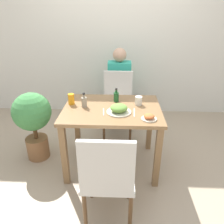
{
  "coord_description": "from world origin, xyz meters",
  "views": [
    {
      "loc": [
        0.09,
        -2.1,
        1.68
      ],
      "look_at": [
        0.0,
        0.0,
        0.68
      ],
      "focal_mm": 35.0,
      "sensor_mm": 36.0,
      "label": 1
    }
  ],
  "objects_px": {
    "potted_plant_left": "(33,118)",
    "chair_near": "(108,175)",
    "side_plate": "(149,117)",
    "drink_cup": "(139,101)",
    "chair_far": "(118,100)",
    "juice_glass": "(71,99)",
    "condiment_bottle": "(84,101)",
    "sauce_bottle": "(116,96)",
    "person_figure": "(119,87)",
    "food_plate": "(119,109)"
  },
  "relations": [
    {
      "from": "chair_far",
      "to": "side_plate",
      "type": "height_order",
      "value": "chair_far"
    },
    {
      "from": "sauce_bottle",
      "to": "condiment_bottle",
      "type": "distance_m",
      "value": 0.37
    },
    {
      "from": "drink_cup",
      "to": "person_figure",
      "type": "bearing_deg",
      "value": 102.35
    },
    {
      "from": "side_plate",
      "to": "sauce_bottle",
      "type": "distance_m",
      "value": 0.53
    },
    {
      "from": "juice_glass",
      "to": "condiment_bottle",
      "type": "bearing_deg",
      "value": -22.81
    },
    {
      "from": "chair_near",
      "to": "side_plate",
      "type": "xyz_separation_m",
      "value": [
        0.36,
        0.53,
        0.25
      ]
    },
    {
      "from": "food_plate",
      "to": "side_plate",
      "type": "height_order",
      "value": "food_plate"
    },
    {
      "from": "side_plate",
      "to": "person_figure",
      "type": "distance_m",
      "value": 1.39
    },
    {
      "from": "chair_near",
      "to": "juice_glass",
      "type": "xyz_separation_m",
      "value": [
        -0.45,
        0.86,
        0.28
      ]
    },
    {
      "from": "side_plate",
      "to": "drink_cup",
      "type": "relative_size",
      "value": 1.56
    },
    {
      "from": "chair_far",
      "to": "drink_cup",
      "type": "xyz_separation_m",
      "value": [
        0.23,
        -0.65,
        0.27
      ]
    },
    {
      "from": "sauce_bottle",
      "to": "person_figure",
      "type": "xyz_separation_m",
      "value": [
        0.02,
        0.92,
        -0.21
      ]
    },
    {
      "from": "drink_cup",
      "to": "sauce_bottle",
      "type": "relative_size",
      "value": 0.58
    },
    {
      "from": "drink_cup",
      "to": "sauce_bottle",
      "type": "xyz_separation_m",
      "value": [
        -0.24,
        0.08,
        0.01
      ]
    },
    {
      "from": "side_plate",
      "to": "chair_far",
      "type": "bearing_deg",
      "value": 107.47
    },
    {
      "from": "side_plate",
      "to": "drink_cup",
      "type": "distance_m",
      "value": 0.35
    },
    {
      "from": "condiment_bottle",
      "to": "side_plate",
      "type": "bearing_deg",
      "value": -22.17
    },
    {
      "from": "condiment_bottle",
      "to": "juice_glass",
      "type": "bearing_deg",
      "value": 157.19
    },
    {
      "from": "chair_near",
      "to": "condiment_bottle",
      "type": "height_order",
      "value": "chair_near"
    },
    {
      "from": "side_plate",
      "to": "drink_cup",
      "type": "xyz_separation_m",
      "value": [
        -0.08,
        0.35,
        0.02
      ]
    },
    {
      "from": "food_plate",
      "to": "potted_plant_left",
      "type": "distance_m",
      "value": 1.04
    },
    {
      "from": "food_plate",
      "to": "condiment_bottle",
      "type": "relative_size",
      "value": 1.53
    },
    {
      "from": "food_plate",
      "to": "side_plate",
      "type": "bearing_deg",
      "value": -26.37
    },
    {
      "from": "chair_near",
      "to": "potted_plant_left",
      "type": "distance_m",
      "value": 1.27
    },
    {
      "from": "food_plate",
      "to": "potted_plant_left",
      "type": "height_order",
      "value": "potted_plant_left"
    },
    {
      "from": "chair_near",
      "to": "side_plate",
      "type": "bearing_deg",
      "value": -123.9
    },
    {
      "from": "food_plate",
      "to": "person_figure",
      "type": "distance_m",
      "value": 1.22
    },
    {
      "from": "potted_plant_left",
      "to": "chair_far",
      "type": "bearing_deg",
      "value": 33.57
    },
    {
      "from": "side_plate",
      "to": "person_figure",
      "type": "bearing_deg",
      "value": 102.41
    },
    {
      "from": "chair_near",
      "to": "person_figure",
      "type": "xyz_separation_m",
      "value": [
        0.06,
        1.88,
        0.07
      ]
    },
    {
      "from": "drink_cup",
      "to": "potted_plant_left",
      "type": "distance_m",
      "value": 1.23
    },
    {
      "from": "chair_near",
      "to": "side_plate",
      "type": "distance_m",
      "value": 0.69
    },
    {
      "from": "chair_near",
      "to": "sauce_bottle",
      "type": "height_order",
      "value": "chair_near"
    },
    {
      "from": "condiment_bottle",
      "to": "potted_plant_left",
      "type": "xyz_separation_m",
      "value": [
        -0.62,
        0.08,
        -0.26
      ]
    },
    {
      "from": "juice_glass",
      "to": "potted_plant_left",
      "type": "xyz_separation_m",
      "value": [
        -0.47,
        0.02,
        -0.26
      ]
    },
    {
      "from": "chair_far",
      "to": "sauce_bottle",
      "type": "bearing_deg",
      "value": -90.93
    },
    {
      "from": "juice_glass",
      "to": "person_figure",
      "type": "xyz_separation_m",
      "value": [
        0.51,
        1.02,
        -0.21
      ]
    },
    {
      "from": "condiment_bottle",
      "to": "person_figure",
      "type": "relative_size",
      "value": 0.14
    },
    {
      "from": "condiment_bottle",
      "to": "chair_near",
      "type": "bearing_deg",
      "value": -69.55
    },
    {
      "from": "condiment_bottle",
      "to": "potted_plant_left",
      "type": "relative_size",
      "value": 0.19
    },
    {
      "from": "food_plate",
      "to": "chair_near",
      "type": "bearing_deg",
      "value": -96.04
    },
    {
      "from": "drink_cup",
      "to": "potted_plant_left",
      "type": "height_order",
      "value": "potted_plant_left"
    },
    {
      "from": "side_plate",
      "to": "potted_plant_left",
      "type": "height_order",
      "value": "potted_plant_left"
    },
    {
      "from": "sauce_bottle",
      "to": "potted_plant_left",
      "type": "relative_size",
      "value": 0.19
    },
    {
      "from": "potted_plant_left",
      "to": "chair_near",
      "type": "bearing_deg",
      "value": -43.79
    },
    {
      "from": "juice_glass",
      "to": "potted_plant_left",
      "type": "distance_m",
      "value": 0.54
    },
    {
      "from": "condiment_bottle",
      "to": "sauce_bottle",
      "type": "bearing_deg",
      "value": 25.33
    },
    {
      "from": "chair_far",
      "to": "potted_plant_left",
      "type": "height_order",
      "value": "chair_far"
    },
    {
      "from": "chair_far",
      "to": "condiment_bottle",
      "type": "relative_size",
      "value": 5.54
    },
    {
      "from": "drink_cup",
      "to": "sauce_bottle",
      "type": "bearing_deg",
      "value": 161.71
    }
  ]
}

